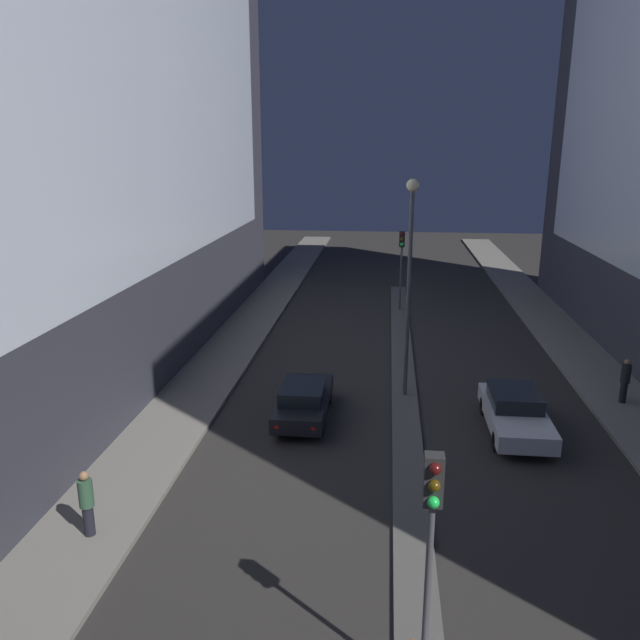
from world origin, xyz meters
name	(u,v)px	position (x,y,z in m)	size (l,w,h in m)	color
building_left	(82,16)	(-12.59, 18.85, 14.25)	(6.01, 37.70, 28.48)	#383842
median_strip	(404,380)	(0.00, 18.76, 0.05)	(0.99, 35.52, 0.11)	#56544F
traffic_light_near	(431,524)	(0.00, 3.27, 3.51)	(0.32, 0.42, 4.65)	#4C4C51
traffic_light_mid	(402,253)	(0.00, 30.34, 3.51)	(0.32, 0.42, 4.65)	#4C4C51
street_lamp	(410,260)	(0.00, 17.14, 5.42)	(0.47, 0.47, 8.27)	#4C4C51
car_left_lane	(304,400)	(-3.67, 14.73, 0.71)	(1.74, 4.48, 1.38)	black
car_right_lane	(515,412)	(3.67, 14.43, 0.73)	(1.89, 4.61, 1.42)	silver
pedestrian_on_left_sidewalk	(87,502)	(-8.02, 7.00, 1.07)	(0.36, 0.36, 1.74)	black
pedestrian_on_right_sidewalk	(625,380)	(8.16, 17.12, 1.06)	(0.35, 0.35, 1.71)	black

